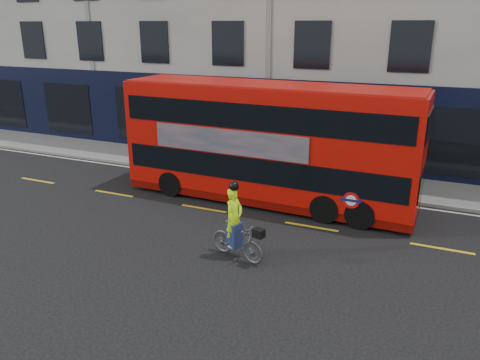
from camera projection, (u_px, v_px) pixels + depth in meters
The scene contains 8 objects.
ground at pixel (183, 224), 15.64m from camera, with size 120.00×120.00×0.00m, color black.
pavement at pixel (255, 170), 21.27m from camera, with size 60.00×3.00×0.12m, color gray.
kerb at pixel (242, 179), 19.97m from camera, with size 60.00×0.12×0.13m, color gray.
building_terrace at pixel (302, 1), 24.52m from camera, with size 50.00×10.07×15.00m.
road_edge_line at pixel (239, 182), 19.73m from camera, with size 58.00×0.10×0.01m, color silver.
lane_dashes at pixel (204, 209), 16.94m from camera, with size 58.00×0.12×0.01m, color gold, non-canonical shape.
bus at pixel (268, 143), 17.04m from camera, with size 10.93×2.80×4.37m.
cyclist at pixel (236, 233), 13.15m from camera, with size 1.88×0.98×2.29m.
Camera 1 is at (7.47, -12.41, 6.36)m, focal length 35.00 mm.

